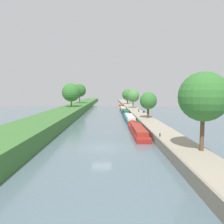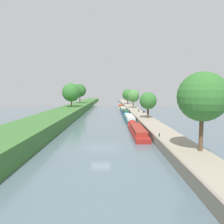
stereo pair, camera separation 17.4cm
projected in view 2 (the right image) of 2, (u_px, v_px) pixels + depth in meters
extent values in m
plane|color=slate|center=(101.00, 148.00, 27.47)|extent=(160.00, 160.00, 0.00)
cube|color=#3D7033|center=(13.00, 139.00, 27.27)|extent=(7.58, 260.00, 2.28)
cube|color=#9E937F|center=(173.00, 143.00, 27.49)|extent=(3.77, 260.00, 1.19)
cube|color=gray|center=(158.00, 143.00, 27.47)|extent=(0.25, 260.00, 1.24)
cube|color=maroon|center=(137.00, 132.00, 36.02)|extent=(2.11, 14.03, 0.67)
cube|color=maroon|center=(138.00, 129.00, 35.26)|extent=(1.73, 9.82, 0.71)
cone|color=maroon|center=(133.00, 125.00, 43.64)|extent=(2.01, 1.27, 2.01)
cube|color=#195B60|center=(129.00, 119.00, 53.06)|extent=(2.19, 14.27, 0.72)
cube|color=silver|center=(130.00, 117.00, 52.28)|extent=(1.80, 9.99, 0.66)
cone|color=#195B60|center=(127.00, 115.00, 60.81)|extent=(2.08, 1.32, 2.08)
cube|color=#283D93|center=(125.00, 113.00, 67.26)|extent=(2.04, 10.43, 0.58)
cube|color=#234C2D|center=(125.00, 111.00, 66.67)|extent=(1.67, 7.30, 0.85)
cone|color=#283D93|center=(124.00, 112.00, 73.05)|extent=(1.94, 1.22, 1.94)
cube|color=#1E6033|center=(123.00, 110.00, 80.48)|extent=(2.00, 13.47, 0.67)
cube|color=beige|center=(123.00, 108.00, 79.75)|extent=(1.64, 9.43, 0.68)
cone|color=#1E6033|center=(122.00, 108.00, 87.78)|extent=(1.90, 1.20, 1.90)
cube|color=beige|center=(121.00, 107.00, 94.90)|extent=(2.17, 10.20, 0.69)
cube|color=maroon|center=(121.00, 105.00, 94.33)|extent=(1.78, 7.14, 0.64)
cone|color=beige|center=(120.00, 106.00, 100.63)|extent=(2.06, 1.30, 2.06)
cylinder|color=brown|center=(201.00, 131.00, 21.52)|extent=(0.42, 0.42, 4.14)
sphere|color=#33702D|center=(203.00, 97.00, 21.19)|extent=(4.98, 4.98, 4.98)
cylinder|color=#4C3828|center=(148.00, 112.00, 48.61)|extent=(0.48, 0.48, 2.85)
sphere|color=#33702D|center=(148.00, 101.00, 48.37)|extent=(3.88, 3.88, 3.88)
cylinder|color=brown|center=(133.00, 104.00, 78.80)|extent=(0.34, 0.34, 3.11)
sphere|color=#47843D|center=(133.00, 96.00, 78.53)|extent=(4.61, 4.61, 4.61)
cylinder|color=#4C3828|center=(128.00, 101.00, 103.55)|extent=(0.48, 0.48, 2.99)
sphere|color=#33702D|center=(128.00, 95.00, 103.26)|extent=(5.31, 5.31, 5.31)
cylinder|color=brown|center=(80.00, 99.00, 90.50)|extent=(0.38, 0.38, 3.85)
sphere|color=#2D6628|center=(80.00, 90.00, 90.17)|extent=(5.46, 5.46, 5.46)
cylinder|color=brown|center=(71.00, 102.00, 68.64)|extent=(0.39, 0.39, 3.01)
sphere|color=#33702D|center=(71.00, 92.00, 68.34)|extent=(5.88, 5.88, 5.88)
cylinder|color=#282D42|center=(139.00, 110.00, 62.89)|extent=(0.26, 0.26, 0.82)
cylinder|color=tan|center=(139.00, 108.00, 62.82)|extent=(0.34, 0.34, 0.62)
sphere|color=tan|center=(139.00, 107.00, 62.78)|extent=(0.22, 0.22, 0.22)
cylinder|color=black|center=(159.00, 135.00, 28.50)|extent=(0.16, 0.16, 0.45)
cylinder|color=black|center=(124.00, 104.00, 100.13)|extent=(0.16, 0.16, 0.45)
cube|color=#333338|center=(144.00, 112.00, 60.17)|extent=(0.40, 0.08, 0.41)
cube|color=#333338|center=(143.00, 112.00, 61.36)|extent=(0.40, 0.08, 0.41)
cube|color=#2D4733|center=(144.00, 111.00, 60.74)|extent=(0.44, 1.50, 0.06)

